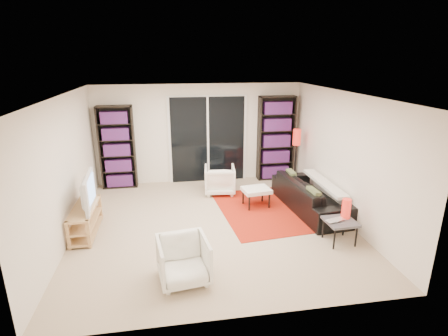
{
  "coord_description": "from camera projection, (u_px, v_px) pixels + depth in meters",
  "views": [
    {
      "loc": [
        -0.76,
        -5.89,
        3.01
      ],
      "look_at": [
        0.25,
        0.3,
        1.0
      ],
      "focal_mm": 28.0,
      "sensor_mm": 36.0,
      "label": 1
    }
  ],
  "objects": [
    {
      "name": "floor",
      "position": [
        213.0,
        224.0,
        6.57
      ],
      "size": [
        5.0,
        5.0,
        0.0
      ],
      "primitive_type": "plane",
      "color": "beige",
      "rests_on": "ground"
    },
    {
      "name": "wall_back",
      "position": [
        199.0,
        134.0,
        8.55
      ],
      "size": [
        5.0,
        0.02,
        2.4
      ],
      "primitive_type": "cube",
      "color": "white",
      "rests_on": "ground"
    },
    {
      "name": "wall_front",
      "position": [
        243.0,
        228.0,
        3.85
      ],
      "size": [
        5.0,
        0.02,
        2.4
      ],
      "primitive_type": "cube",
      "color": "white",
      "rests_on": "ground"
    },
    {
      "name": "wall_left",
      "position": [
        64.0,
        170.0,
        5.82
      ],
      "size": [
        0.02,
        5.0,
        2.4
      ],
      "primitive_type": "cube",
      "color": "white",
      "rests_on": "ground"
    },
    {
      "name": "wall_right",
      "position": [
        344.0,
        157.0,
        6.59
      ],
      "size": [
        0.02,
        5.0,
        2.4
      ],
      "primitive_type": "cube",
      "color": "white",
      "rests_on": "ground"
    },
    {
      "name": "ceiling",
      "position": [
        212.0,
        95.0,
        5.84
      ],
      "size": [
        5.0,
        5.0,
        0.02
      ],
      "primitive_type": "cube",
      "color": "white",
      "rests_on": "wall_back"
    },
    {
      "name": "sliding_door",
      "position": [
        208.0,
        140.0,
        8.59
      ],
      "size": [
        1.92,
        0.08,
        2.16
      ],
      "color": "white",
      "rests_on": "ground"
    },
    {
      "name": "bookshelf_left",
      "position": [
        117.0,
        148.0,
        8.16
      ],
      "size": [
        0.8,
        0.3,
        1.95
      ],
      "color": "black",
      "rests_on": "ground"
    },
    {
      "name": "bookshelf_right",
      "position": [
        276.0,
        138.0,
        8.73
      ],
      "size": [
        0.9,
        0.3,
        2.1
      ],
      "color": "black",
      "rests_on": "ground"
    },
    {
      "name": "tv_stand",
      "position": [
        86.0,
        220.0,
        6.16
      ],
      "size": [
        0.37,
        1.17,
        0.5
      ],
      "color": "tan",
      "rests_on": "floor"
    },
    {
      "name": "tv",
      "position": [
        83.0,
        192.0,
        6.0
      ],
      "size": [
        0.21,
        1.01,
        0.58
      ],
      "primitive_type": "imported",
      "rotation": [
        0.0,
        0.0,
        1.65
      ],
      "color": "black",
      "rests_on": "tv_stand"
    },
    {
      "name": "rug",
      "position": [
        264.0,
        210.0,
        7.16
      ],
      "size": [
        1.94,
        2.49,
        0.01
      ],
      "primitive_type": "cube",
      "rotation": [
        0.0,
        0.0,
        0.1
      ],
      "color": "#AA1F0E",
      "rests_on": "floor"
    },
    {
      "name": "sofa",
      "position": [
        311.0,
        195.0,
        7.11
      ],
      "size": [
        1.03,
        2.21,
        0.63
      ],
      "primitive_type": "imported",
      "rotation": [
        0.0,
        0.0,
        1.66
      ],
      "color": "black",
      "rests_on": "floor"
    },
    {
      "name": "armchair_back",
      "position": [
        220.0,
        180.0,
        7.99
      ],
      "size": [
        0.75,
        0.77,
        0.63
      ],
      "primitive_type": "imported",
      "rotation": [
        0.0,
        0.0,
        3.03
      ],
      "color": "white",
      "rests_on": "floor"
    },
    {
      "name": "armchair_front",
      "position": [
        183.0,
        260.0,
        4.83
      ],
      "size": [
        0.76,
        0.78,
        0.63
      ],
      "primitive_type": "imported",
      "rotation": [
        0.0,
        0.0,
        0.13
      ],
      "color": "white",
      "rests_on": "floor"
    },
    {
      "name": "ottoman",
      "position": [
        256.0,
        191.0,
        7.25
      ],
      "size": [
        0.61,
        0.52,
        0.4
      ],
      "color": "white",
      "rests_on": "floor"
    },
    {
      "name": "side_table",
      "position": [
        340.0,
        223.0,
        5.83
      ],
      "size": [
        0.51,
        0.51,
        0.4
      ],
      "color": "#47474C",
      "rests_on": "floor"
    },
    {
      "name": "laptop",
      "position": [
        337.0,
        222.0,
        5.75
      ],
      "size": [
        0.39,
        0.3,
        0.03
      ],
      "primitive_type": "imported",
      "rotation": [
        0.0,
        0.0,
        0.28
      ],
      "color": "silver",
      "rests_on": "side_table"
    },
    {
      "name": "table_lamp",
      "position": [
        346.0,
        208.0,
        5.87
      ],
      "size": [
        0.15,
        0.15,
        0.34
      ],
      "primitive_type": "cylinder",
      "color": "red",
      "rests_on": "side_table"
    },
    {
      "name": "floor_lamp",
      "position": [
        296.0,
        143.0,
        8.25
      ],
      "size": [
        0.21,
        0.21,
        1.39
      ],
      "color": "black",
      "rests_on": "floor"
    }
  ]
}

